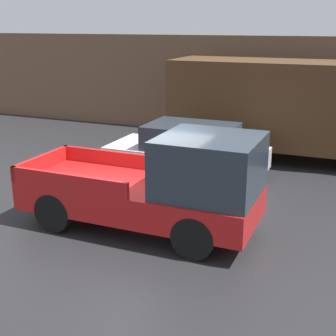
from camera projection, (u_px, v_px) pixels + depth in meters
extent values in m
plane|color=#232326|center=(144.00, 221.00, 10.40)|extent=(60.00, 60.00, 0.00)
cube|color=brown|center=(246.00, 87.00, 17.79)|extent=(28.00, 0.15, 3.78)
cube|color=red|center=(139.00, 197.00, 9.91)|extent=(5.02, 1.97, 0.62)
cube|color=#28333D|center=(210.00, 165.00, 9.07)|extent=(1.91, 1.86, 1.15)
cube|color=red|center=(113.00, 158.00, 11.01)|extent=(2.76, 0.10, 0.34)
cube|color=red|center=(67.00, 182.00, 9.37)|extent=(2.76, 0.10, 0.34)
cube|color=red|center=(42.00, 162.00, 10.69)|extent=(0.10, 1.97, 0.34)
cylinder|color=black|center=(221.00, 205.00, 10.18)|extent=(0.84, 0.26, 0.84)
cylinder|color=black|center=(193.00, 237.00, 8.65)|extent=(0.84, 0.26, 0.84)
cylinder|color=black|center=(97.00, 187.00, 11.34)|extent=(0.84, 0.26, 0.84)
cylinder|color=black|center=(54.00, 212.00, 9.80)|extent=(0.84, 0.26, 0.84)
cube|color=silver|center=(186.00, 157.00, 13.15)|extent=(4.39, 1.95, 0.58)
cube|color=#28333D|center=(191.00, 136.00, 12.91)|extent=(2.42, 1.71, 0.65)
cylinder|color=black|center=(241.00, 163.00, 13.48)|extent=(0.73, 0.22, 0.73)
cylinder|color=black|center=(224.00, 181.00, 11.94)|extent=(0.73, 0.22, 0.73)
cylinder|color=black|center=(155.00, 153.00, 14.49)|extent=(0.73, 0.22, 0.73)
cylinder|color=black|center=(129.00, 168.00, 12.96)|extent=(0.73, 0.22, 0.73)
cube|color=#472D19|center=(261.00, 102.00, 15.03)|extent=(5.63, 2.36, 2.64)
cylinder|color=black|center=(233.00, 132.00, 16.76)|extent=(0.97, 0.30, 0.97)
cylinder|color=black|center=(215.00, 145.00, 14.92)|extent=(0.97, 0.30, 0.97)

